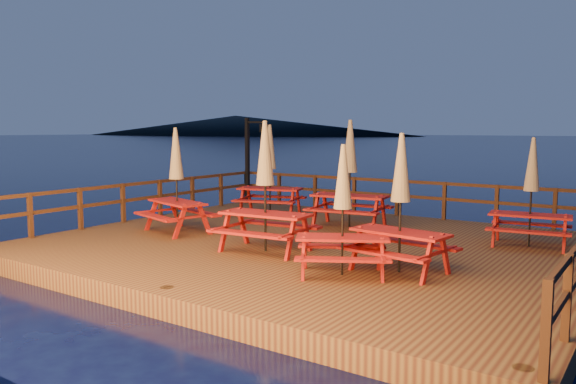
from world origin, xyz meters
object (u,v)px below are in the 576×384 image
(lamp_post, at_px, (251,152))
(picnic_table_0, at_px, (177,178))
(picnic_table_1, at_px, (531,190))
(picnic_table_2, at_px, (350,172))

(lamp_post, height_order, picnic_table_0, lamp_post)
(lamp_post, xyz_separation_m, picnic_table_0, (1.91, -5.47, -0.42))
(picnic_table_1, bearing_deg, picnic_table_0, -164.72)
(picnic_table_0, xyz_separation_m, picnic_table_2, (3.23, 3.19, 0.11))
(lamp_post, xyz_separation_m, picnic_table_2, (5.14, -2.28, -0.31))
(lamp_post, distance_m, picnic_table_2, 5.63)
(picnic_table_0, relative_size, picnic_table_2, 0.93)
(lamp_post, height_order, picnic_table_1, lamp_post)
(lamp_post, distance_m, picnic_table_0, 5.81)
(picnic_table_1, bearing_deg, picnic_table_2, 173.01)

